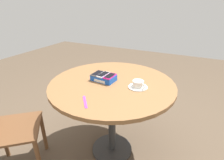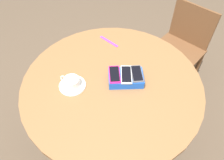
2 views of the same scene
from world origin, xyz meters
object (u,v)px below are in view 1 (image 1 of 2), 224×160
(phone_magenta, at_px, (110,76))
(chair_near_window, at_px, (6,130))
(phone_gray, at_px, (97,73))
(saucer, at_px, (138,87))
(phone_box, at_px, (104,78))
(lanyard_strap, at_px, (85,102))
(coffee_cup, at_px, (138,84))
(phone_white, at_px, (104,74))
(round_table, at_px, (112,93))

(phone_magenta, height_order, chair_near_window, phone_magenta)
(phone_gray, relative_size, saucer, 0.85)
(phone_box, bearing_deg, saucer, -0.22)
(phone_magenta, relative_size, saucer, 0.86)
(phone_magenta, bearing_deg, lanyard_strap, -91.31)
(chair_near_window, bearing_deg, saucer, 32.62)
(saucer, distance_m, coffee_cup, 0.03)
(phone_box, relative_size, coffee_cup, 1.87)
(phone_gray, height_order, chair_near_window, phone_gray)
(phone_gray, distance_m, coffee_cup, 0.38)
(phone_white, bearing_deg, lanyard_strap, -81.09)
(lanyard_strap, relative_size, chair_near_window, 0.20)
(chair_near_window, bearing_deg, phone_gray, 47.54)
(lanyard_strap, bearing_deg, saucer, 55.49)
(phone_white, relative_size, saucer, 0.92)
(round_table, relative_size, phone_white, 7.48)
(phone_white, xyz_separation_m, coffee_cup, (0.32, -0.01, -0.02))
(phone_gray, bearing_deg, lanyard_strap, -72.21)
(phone_box, bearing_deg, chair_near_window, -135.71)
(phone_gray, bearing_deg, phone_magenta, -5.13)
(phone_gray, distance_m, saucer, 0.38)
(phone_box, height_order, phone_gray, phone_gray)
(phone_white, relative_size, phone_magenta, 1.08)
(phone_box, relative_size, chair_near_window, 0.26)
(saucer, height_order, coffee_cup, coffee_cup)
(phone_magenta, xyz_separation_m, lanyard_strap, (-0.01, -0.37, -0.06))
(saucer, relative_size, lanyard_strap, 0.96)
(phone_white, bearing_deg, phone_gray, -179.53)
(round_table, height_order, coffee_cup, coffee_cup)
(round_table, bearing_deg, lanyard_strap, -93.69)
(coffee_cup, height_order, chair_near_window, coffee_cup)
(phone_gray, height_order, saucer, phone_gray)
(coffee_cup, bearing_deg, phone_white, 179.09)
(phone_box, height_order, phone_white, phone_white)
(phone_box, distance_m, saucer, 0.32)
(round_table, xyz_separation_m, coffee_cup, (0.24, -0.00, 0.14))
(chair_near_window, bearing_deg, phone_box, 44.29)
(coffee_cup, bearing_deg, phone_magenta, -178.40)
(phone_white, xyz_separation_m, saucer, (0.32, -0.00, -0.05))
(lanyard_strap, bearing_deg, coffee_cup, 55.10)
(round_table, xyz_separation_m, phone_gray, (-0.15, 0.00, 0.16))
(lanyard_strap, height_order, chair_near_window, chair_near_window)
(phone_white, relative_size, chair_near_window, 0.18)
(round_table, distance_m, phone_white, 0.18)
(round_table, xyz_separation_m, lanyard_strap, (-0.02, -0.37, 0.11))
(phone_gray, distance_m, phone_white, 0.06)
(phone_box, xyz_separation_m, saucer, (0.31, -0.00, -0.02))
(chair_near_window, bearing_deg, round_table, 40.62)
(phone_white, relative_size, coffee_cup, 1.28)
(round_table, relative_size, coffee_cup, 9.55)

